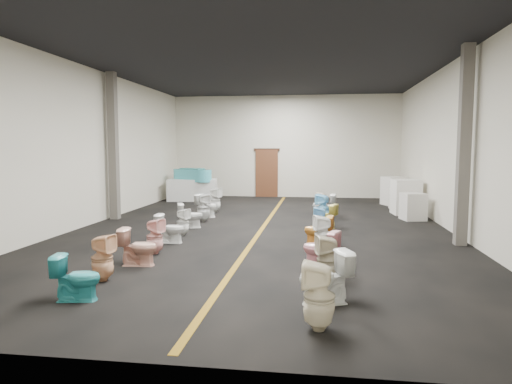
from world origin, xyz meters
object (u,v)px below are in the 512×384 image
at_px(bathtub, 192,175).
at_px(toilet_right_6, 321,221).
at_px(appliance_crate_c, 399,198).
at_px(toilet_right_2, 328,260).
at_px(display_table, 193,190).
at_px(toilet_right_1, 325,278).
at_px(toilet_left_8, 207,206).
at_px(toilet_right_10, 322,202).
at_px(appliance_crate_b, 406,197).
at_px(toilet_right_9, 324,205).
at_px(toilet_left_0, 77,278).
at_px(toilet_left_3, 155,236).
at_px(toilet_left_5, 183,222).
at_px(toilet_right_0, 319,297).
at_px(toilet_left_6, 190,215).
at_px(toilet_right_7, 325,216).
at_px(toilet_right_8, 323,208).
at_px(toilet_left_4, 170,228).
at_px(toilet_right_5, 319,230).
at_px(toilet_left_1, 102,258).
at_px(toilet_left_2, 138,247).
at_px(toilet_right_3, 320,248).
at_px(appliance_crate_a, 413,207).
at_px(toilet_left_9, 215,200).
at_px(toilet_left_7, 204,208).
at_px(appliance_crate_d, 394,191).

relative_size(bathtub, toilet_right_6, 2.41).
xyz_separation_m(appliance_crate_c, toilet_right_2, (-2.71, -9.58, 0.03)).
distance_m(display_table, toilet_right_1, 13.17).
height_order(toilet_left_8, toilet_right_2, toilet_right_2).
bearing_deg(toilet_right_10, toilet_right_2, 21.70).
xyz_separation_m(appliance_crate_b, toilet_right_1, (-2.76, -9.20, -0.20)).
xyz_separation_m(appliance_crate_c, toilet_right_9, (-2.70, -2.34, -0.00)).
bearing_deg(toilet_left_0, appliance_crate_b, -43.02).
bearing_deg(toilet_left_3, toilet_left_5, 16.69).
bearing_deg(toilet_right_0, toilet_left_5, -143.71).
distance_m(appliance_crate_c, toilet_right_6, 6.11).
bearing_deg(toilet_left_6, toilet_right_7, -102.86).
bearing_deg(toilet_right_9, toilet_left_8, -75.94).
xyz_separation_m(bathtub, toilet_right_8, (5.37, -4.85, -0.65)).
distance_m(toilet_left_3, toilet_left_5, 2.05).
xyz_separation_m(toilet_left_0, toilet_right_1, (3.58, 0.34, 0.04)).
distance_m(toilet_left_4, toilet_right_5, 3.45).
relative_size(toilet_right_0, toilet_right_7, 1.26).
relative_size(toilet_left_5, toilet_right_0, 0.80).
distance_m(bathtub, toilet_right_9, 6.67).
height_order(toilet_left_6, toilet_right_8, toilet_right_8).
relative_size(toilet_left_1, toilet_left_8, 1.10).
relative_size(toilet_left_2, toilet_right_6, 0.98).
xyz_separation_m(display_table, toilet_left_2, (1.88, -10.36, -0.09)).
bearing_deg(appliance_crate_c, toilet_left_0, -120.28).
distance_m(toilet_left_8, toilet_right_2, 7.70).
distance_m(appliance_crate_c, toilet_right_2, 9.96).
distance_m(bathtub, toilet_right_7, 8.00).
height_order(appliance_crate_b, toilet_left_4, appliance_crate_b).
height_order(toilet_left_8, toilet_right_1, toilet_right_1).
relative_size(toilet_left_6, toilet_right_5, 1.03).
distance_m(toilet_left_4, toilet_left_5, 0.90).
xyz_separation_m(bathtub, toilet_right_1, (5.35, -12.03, -0.69)).
bearing_deg(toilet_left_1, toilet_right_3, -61.75).
height_order(toilet_right_3, toilet_right_8, toilet_right_8).
bearing_deg(toilet_left_6, toilet_left_1, 159.30).
distance_m(appliance_crate_a, toilet_left_5, 7.12).
bearing_deg(toilet_left_8, toilet_left_9, 19.17).
xyz_separation_m(appliance_crate_a, toilet_left_2, (-6.24, -6.32, -0.06)).
bearing_deg(toilet_left_3, toilet_right_6, -37.60).
height_order(toilet_left_1, toilet_right_10, toilet_left_1).
relative_size(display_table, toilet_left_0, 2.95).
relative_size(toilet_left_7, toilet_right_2, 1.06).
bearing_deg(toilet_left_1, appliance_crate_d, -23.69).
relative_size(toilet_left_3, toilet_left_7, 0.88).
bearing_deg(bathtub, toilet_left_6, -50.20).
bearing_deg(toilet_right_2, toilet_left_9, -167.80).
distance_m(toilet_left_3, toilet_right_5, 3.67).
distance_m(appliance_crate_c, toilet_right_0, 11.85).
bearing_deg(toilet_right_3, toilet_left_3, -77.22).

